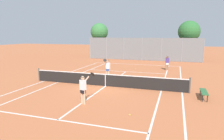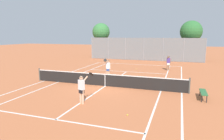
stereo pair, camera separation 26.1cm
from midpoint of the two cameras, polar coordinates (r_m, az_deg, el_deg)
ground_plane at (r=15.17m, az=-1.49°, el=-4.65°), size 120.00×120.00×0.00m
court_line_markings at (r=15.17m, az=-1.49°, el=-4.64°), size 11.10×23.90×0.01m
tennis_net at (r=15.05m, az=-1.50°, el=-2.77°), size 12.00×0.10×1.07m
player_near_side at (r=11.29m, az=-8.00°, el=-5.03°), size 0.84×0.69×1.77m
player_far_left at (r=18.04m, az=-0.78°, el=0.72°), size 0.45×0.88×1.77m
player_far_right at (r=22.58m, az=16.13°, el=2.17°), size 0.44×0.53×1.60m
loose_tennis_ball_0 at (r=17.57m, az=4.29°, el=-2.52°), size 0.07×0.07×0.07m
loose_tennis_ball_1 at (r=16.60m, az=10.60°, el=-3.41°), size 0.07×0.07×0.07m
loose_tennis_ball_2 at (r=20.22m, az=-9.44°, el=-0.98°), size 0.07×0.07×0.07m
loose_tennis_ball_3 at (r=22.74m, az=7.27°, el=0.29°), size 0.07×0.07×0.07m
loose_tennis_ball_4 at (r=9.89m, az=5.19°, el=-12.66°), size 0.07×0.07×0.07m
loose_tennis_ball_5 at (r=19.87m, az=-6.37°, el=-1.09°), size 0.07×0.07×0.07m
courtside_bench at (r=13.35m, az=25.17°, el=-5.85°), size 0.36×1.50×0.47m
back_fence at (r=30.71m, az=9.27°, el=5.91°), size 17.24×0.08×3.43m
tree_behind_left at (r=34.98m, az=-2.92°, el=10.61°), size 2.98×2.98×5.83m
tree_behind_right at (r=32.61m, az=21.89°, el=10.02°), size 3.24×3.24×5.96m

